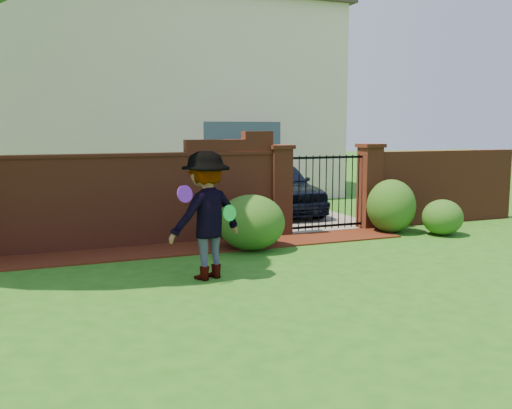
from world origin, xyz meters
name	(u,v)px	position (x,y,z in m)	size (l,w,h in m)	color
ground	(239,302)	(0.00, 0.00, -0.01)	(80.00, 80.00, 0.01)	#225715
mulch_bed	(122,254)	(-0.95, 3.34, 0.01)	(11.10, 1.08, 0.03)	#39140A
brick_wall	(55,201)	(-2.01, 4.00, 0.93)	(8.70, 0.31, 2.16)	maroon
brick_wall_return	(442,187)	(6.60, 4.00, 0.85)	(4.00, 0.25, 1.70)	maroon
pillar_left	(279,190)	(2.40, 4.00, 0.96)	(0.50, 0.50, 1.88)	maroon
pillar_right	(370,186)	(4.60, 4.00, 0.96)	(0.50, 0.50, 1.88)	maroon
iron_gate	(326,192)	(3.50, 4.00, 0.85)	(1.78, 0.03, 1.60)	black
driveway	(256,207)	(3.50, 8.00, 0.01)	(3.20, 8.00, 0.01)	slate
house	(137,98)	(1.00, 12.00, 3.16)	(12.40, 6.40, 6.30)	#EDDFC6
car	(278,187)	(3.60, 6.72, 0.69)	(1.64, 4.07, 1.39)	black
shrub_left	(251,222)	(1.31, 2.87, 0.51)	(1.24, 1.24, 1.02)	#194D17
shrub_middle	(391,206)	(4.73, 3.36, 0.57)	(1.04, 1.04, 1.14)	#194D17
shrub_right	(443,217)	(5.55, 2.70, 0.37)	(0.84, 0.84, 0.75)	#194D17
man	(207,216)	(-0.03, 1.23, 0.95)	(1.22, 0.70, 1.89)	gray
frisbee_purple	(185,194)	(-0.44, 0.94, 1.32)	(0.24, 0.24, 0.02)	#6B1DBA
frisbee_green	(229,213)	(0.29, 1.17, 0.98)	(0.24, 0.24, 0.02)	green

